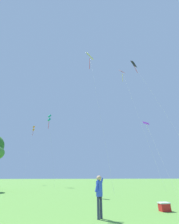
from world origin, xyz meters
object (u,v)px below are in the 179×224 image
at_px(person_in_red_shirt, 99,192).
at_px(picnic_cooler, 164,207).
at_px(kite_yellow_diamond, 90,60).
at_px(kite_purple_streamer, 147,126).
at_px(kite_orange_box, 34,129).
at_px(person_foreground_watcher, 99,185).
at_px(kite_teal_box, 49,118).
at_px(kite_black_large, 136,68).
at_px(kite_red_high, 123,76).

bearing_deg(person_in_red_shirt, picnic_cooler, 13.49).
bearing_deg(kite_yellow_diamond, kite_purple_streamer, -25.45).
bearing_deg(kite_orange_box, person_in_red_shirt, -74.98).
relative_size(kite_orange_box, picnic_cooler, 27.27).
relative_size(kite_orange_box, person_foreground_watcher, 9.10).
xyz_separation_m(kite_yellow_diamond, person_in_red_shirt, (-3.58, -20.52, -27.31)).
xyz_separation_m(person_foreground_watcher, picnic_cooler, (2.22, -5.98, -0.86)).
distance_m(kite_teal_box, kite_yellow_diamond, 17.88).
bearing_deg(person_in_red_shirt, kite_teal_box, 100.27).
bearing_deg(kite_black_large, picnic_cooler, -120.16).
bearing_deg(kite_orange_box, kite_yellow_diamond, -52.77).
bearing_deg(kite_orange_box, kite_purple_streamer, -44.20).
bearing_deg(kite_red_high, kite_purple_streamer, -84.09).
bearing_deg(kite_teal_box, kite_yellow_diamond, -44.46).
bearing_deg(person_foreground_watcher, kite_red_high, 54.06).
relative_size(kite_teal_box, kite_purple_streamer, 1.45).
distance_m(kite_purple_streamer, kite_black_large, 10.69).
height_order(kite_black_large, person_in_red_shirt, kite_black_large).
bearing_deg(kite_teal_box, person_in_red_shirt, -79.73).
height_order(kite_red_high, person_foreground_watcher, kite_red_high).
height_order(kite_purple_streamer, picnic_cooler, kite_purple_streamer).
xyz_separation_m(kite_red_high, kite_black_large, (-2.49, -10.36, -6.32)).
xyz_separation_m(kite_red_high, picnic_cooler, (-8.70, -21.04, -25.77)).
relative_size(kite_orange_box, kite_black_large, 0.76).
xyz_separation_m(kite_black_large, person_foreground_watcher, (-8.43, -4.71, -18.59)).
bearing_deg(kite_yellow_diamond, person_in_red_shirt, -99.90).
xyz_separation_m(kite_black_large, kite_yellow_diamond, (-6.60, 8.88, 8.72)).
bearing_deg(kite_teal_box, picnic_cooler, -71.86).
bearing_deg(kite_red_high, kite_black_large, -103.51).
bearing_deg(kite_red_high, person_foreground_watcher, -125.94).
xyz_separation_m(kite_purple_streamer, kite_black_large, (-3.12, -4.25, 9.29)).
bearing_deg(picnic_cooler, person_foreground_watcher, 110.40).
bearing_deg(person_foreground_watcher, kite_black_large, 29.18).
relative_size(kite_black_large, person_in_red_shirt, 11.87).
bearing_deg(kite_purple_streamer, person_foreground_watcher, -142.20).
bearing_deg(kite_purple_streamer, kite_teal_box, 144.35).
distance_m(kite_teal_box, kite_orange_box, 11.07).
relative_size(kite_purple_streamer, kite_red_high, 0.41).
xyz_separation_m(kite_red_high, person_foreground_watcher, (-10.92, -15.06, -24.91)).
xyz_separation_m(kite_teal_box, picnic_cooler, (9.26, -28.27, -15.32)).
bearing_deg(kite_teal_box, kite_purple_streamer, -35.65).
bearing_deg(kite_purple_streamer, kite_black_large, -126.26).
relative_size(kite_orange_box, kite_yellow_diamond, 0.53).
bearing_deg(kite_orange_box, person_foreground_watcher, -69.15).
bearing_deg(kite_red_high, kite_yellow_diamond, -170.77).
height_order(kite_red_high, kite_yellow_diamond, kite_yellow_diamond).
xyz_separation_m(kite_teal_box, kite_orange_box, (-5.18, 9.78, -0.11)).
relative_size(kite_black_large, kite_yellow_diamond, 0.70).
height_order(kite_orange_box, kite_yellow_diamond, kite_yellow_diamond).
bearing_deg(kite_black_large, kite_teal_box, 131.34).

